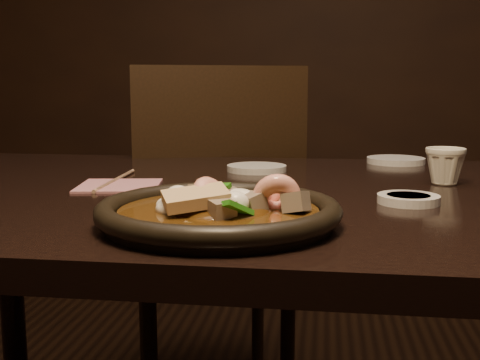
# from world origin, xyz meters

# --- Properties ---
(wall_back) EXTENTS (5.00, 0.02, 2.80)m
(wall_back) POSITION_xyz_m (0.00, 3.00, 1.40)
(wall_back) COLOR #321B0E
(wall_back) RESTS_ON floor
(table) EXTENTS (1.60, 0.90, 0.75)m
(table) POSITION_xyz_m (0.00, 0.00, 0.67)
(table) COLOR black
(table) RESTS_ON floor
(chair) EXTENTS (0.58, 0.58, 0.97)m
(chair) POSITION_xyz_m (-0.24, 0.59, 0.53)
(chair) COLOR black
(chair) RESTS_ON floor
(plate) EXTENTS (0.31, 0.31, 0.03)m
(plate) POSITION_xyz_m (-0.07, -0.28, 0.77)
(plate) COLOR black
(plate) RESTS_ON table
(stirfry) EXTENTS (0.20, 0.18, 0.07)m
(stirfry) POSITION_xyz_m (-0.06, -0.27, 0.77)
(stirfry) COLOR #3A220A
(stirfry) RESTS_ON plate
(soy_dish) EXTENTS (0.09, 0.09, 0.01)m
(soy_dish) POSITION_xyz_m (0.19, -0.10, 0.76)
(soy_dish) COLOR silver
(soy_dish) RESTS_ON table
(saucer_left) EXTENTS (0.12, 0.12, 0.01)m
(saucer_left) POSITION_xyz_m (-0.07, 0.21, 0.76)
(saucer_left) COLOR silver
(saucer_left) RESTS_ON table
(saucer_right) EXTENTS (0.13, 0.13, 0.01)m
(saucer_right) POSITION_xyz_m (0.23, 0.39, 0.76)
(saucer_right) COLOR silver
(saucer_right) RESTS_ON table
(tea_cup) EXTENTS (0.09, 0.09, 0.07)m
(tea_cup) POSITION_xyz_m (0.28, 0.09, 0.79)
(tea_cup) COLOR silver
(tea_cup) RESTS_ON table
(chopsticks) EXTENTS (0.02, 0.24, 0.01)m
(chopsticks) POSITION_xyz_m (-0.31, 0.04, 0.75)
(chopsticks) COLOR tan
(chopsticks) RESTS_ON table
(napkin) EXTENTS (0.16, 0.16, 0.00)m
(napkin) POSITION_xyz_m (-0.29, -0.01, 0.75)
(napkin) COLOR #AB6971
(napkin) RESTS_ON table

